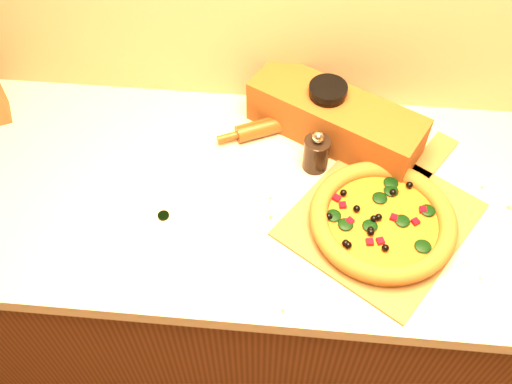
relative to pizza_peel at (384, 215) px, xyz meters
The scene contains 9 objects.
cabinet 0.51m from the pizza_peel, 166.48° to the left, with size 2.80×0.65×0.86m, color #43210E.
countertop 0.20m from the pizza_peel, 166.48° to the left, with size 2.84×0.68×0.04m, color #BCAE93.
pizza_peel is the anchor object (origin of this frame).
pizza 0.04m from the pizza_peel, 104.84° to the right, with size 0.33×0.33×0.05m.
bottle_cap 0.51m from the pizza_peel, behind, with size 0.03×0.03×0.01m, color black.
pepper_grinder 0.22m from the pizza_peel, 139.99° to the left, with size 0.06×0.06×0.12m.
rolling_pin 0.36m from the pizza_peel, 136.15° to the left, with size 0.31×0.16×0.04m.
bread_bag 0.28m from the pizza_peel, 116.37° to the left, with size 0.44×0.14×0.12m, color brown.
dark_jar 0.31m from the pizza_peel, 119.13° to the left, with size 0.09×0.09×0.15m.
Camera 1 is at (-0.03, 0.60, 1.98)m, focal length 40.00 mm.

